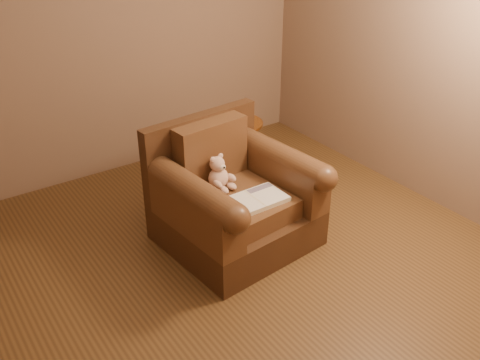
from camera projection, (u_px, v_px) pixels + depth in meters
floor at (231, 281)px, 3.63m from camera, size 4.00×4.00×0.00m
room at (228, 25)px, 2.80m from camera, size 4.02×4.02×2.71m
armchair at (232, 199)px, 3.91m from camera, size 1.07×1.02×0.89m
teddy_bear at (220, 176)px, 3.85m from camera, size 0.19×0.22×0.26m
guidebook at (255, 200)px, 3.70m from camera, size 0.44×0.26×0.04m
side_table at (236, 153)px, 4.59m from camera, size 0.44×0.44×0.62m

